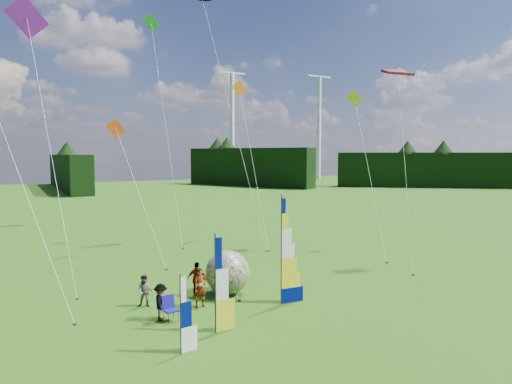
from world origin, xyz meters
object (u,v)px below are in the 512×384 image
bol_inflatable (227,272)px  feather_banner_main (281,252)px  spectator_c (161,302)px  spectator_a (200,288)px  side_banner_far (181,316)px  kite_whale (230,101)px  spectator_d (197,279)px  camp_chair (171,309)px  spectator_b (145,291)px  side_banner_left (215,285)px

bol_inflatable → feather_banner_main: bearing=-59.2°
feather_banner_main → spectator_c: bearing=177.0°
feather_banner_main → spectator_a: bearing=161.2°
side_banner_far → bol_inflatable: (4.55, 5.72, -0.29)m
side_banner_far → kite_whale: (11.42, 19.66, 10.35)m
side_banner_far → kite_whale: kite_whale is taller
side_banner_far → spectator_d: bearing=55.7°
feather_banner_main → bol_inflatable: feather_banner_main is taller
kite_whale → camp_chair: bearing=-136.7°
spectator_d → spectator_a: bearing=110.9°
spectator_b → spectator_d: size_ratio=0.86×
side_banner_left → bol_inflatable: side_banner_left is taller
feather_banner_main → side_banner_left: 4.63m
feather_banner_main → kite_whale: size_ratio=0.22×
side_banner_left → spectator_a: size_ratio=2.08×
bol_inflatable → spectator_d: size_ratio=1.29×
bol_inflatable → spectator_a: bol_inflatable is taller
spectator_c → side_banner_far: bearing=-171.1°
kite_whale → spectator_c: bearing=-138.1°
feather_banner_main → spectator_b: size_ratio=3.37×
kite_whale → spectator_a: bearing=-133.8°
camp_chair → kite_whale: 22.48m
spectator_d → camp_chair: (-2.29, -2.71, -0.34)m
side_banner_far → spectator_a: bearing=52.6°
side_banner_far → spectator_c: bearing=76.4°
side_banner_left → feather_banner_main: bearing=24.2°
feather_banner_main → kite_whale: bearing=76.3°
side_banner_left → spectator_b: side_banner_left is taller
feather_banner_main → side_banner_far: (-6.17, -3.01, -1.16)m
side_banner_left → spectator_b: 4.99m
spectator_b → side_banner_far: bearing=-62.3°
side_banner_far → kite_whale: size_ratio=0.12×
spectator_d → camp_chair: 3.57m
spectator_b → kite_whale: kite_whale is taller
side_banner_left → kite_whale: size_ratio=0.17×
spectator_d → kite_whale: bearing=-84.3°
feather_banner_main → side_banner_far: feather_banner_main is taller
side_banner_far → spectator_d: size_ratio=1.61×
camp_chair → spectator_d: bearing=41.6°
side_banner_left → spectator_a: 3.47m
side_banner_left → camp_chair: side_banner_left is taller
bol_inflatable → spectator_d: bol_inflatable is taller
spectator_d → camp_chair: spectator_d is taller
side_banner_left → camp_chair: 2.82m
spectator_b → kite_whale: bearing=81.1°
spectator_b → kite_whale: 20.94m
bol_inflatable → side_banner_far: bearing=-128.5°
side_banner_left → bol_inflatable: 5.24m
spectator_b → spectator_c: (0.13, -2.10, 0.04)m
bol_inflatable → spectator_b: bearing=179.0°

